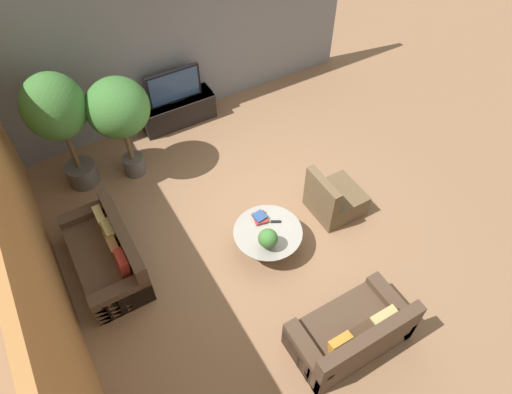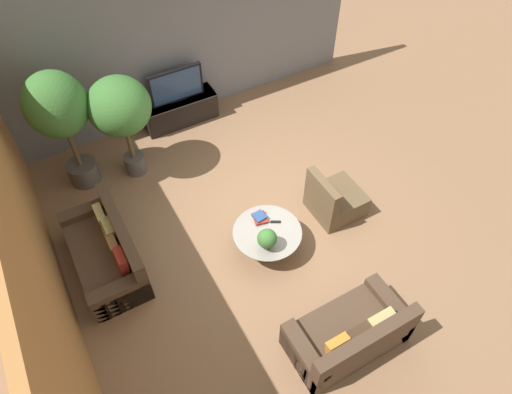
{
  "view_description": "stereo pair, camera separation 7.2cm",
  "coord_description": "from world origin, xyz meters",
  "px_view_note": "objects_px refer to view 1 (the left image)",
  "views": [
    {
      "loc": [
        -2.48,
        -4.02,
        5.99
      ],
      "look_at": [
        -0.13,
        0.02,
        0.55
      ],
      "focal_mm": 32.0,
      "sensor_mm": 36.0,
      "label": 1
    },
    {
      "loc": [
        -2.41,
        -4.05,
        5.99
      ],
      "look_at": [
        -0.13,
        0.02,
        0.55
      ],
      "focal_mm": 32.0,
      "sensor_mm": 36.0,
      "label": 2
    }
  ],
  "objects_px": {
    "couch_by_wall": "(108,255)",
    "couch_near_entry": "(351,333)",
    "potted_palm_tall": "(57,114)",
    "potted_palm_corner": "(119,111)",
    "television": "(174,86)",
    "coffee_table": "(268,236)",
    "media_console": "(178,111)",
    "armchair_wicker": "(334,199)",
    "potted_plant_tabletop": "(268,239)"
  },
  "relations": [
    {
      "from": "potted_palm_corner",
      "to": "potted_plant_tabletop",
      "type": "bearing_deg",
      "value": -69.41
    },
    {
      "from": "television",
      "to": "armchair_wicker",
      "type": "bearing_deg",
      "value": -69.17
    },
    {
      "from": "media_console",
      "to": "couch_near_entry",
      "type": "height_order",
      "value": "couch_near_entry"
    },
    {
      "from": "media_console",
      "to": "couch_by_wall",
      "type": "xyz_separation_m",
      "value": [
        -2.28,
        -2.6,
        0.01
      ]
    },
    {
      "from": "media_console",
      "to": "potted_palm_tall",
      "type": "bearing_deg",
      "value": -162.8
    },
    {
      "from": "armchair_wicker",
      "to": "potted_palm_tall",
      "type": "relative_size",
      "value": 0.39
    },
    {
      "from": "armchair_wicker",
      "to": "potted_plant_tabletop",
      "type": "bearing_deg",
      "value": 102.81
    },
    {
      "from": "coffee_table",
      "to": "potted_palm_corner",
      "type": "bearing_deg",
      "value": 114.91
    },
    {
      "from": "couch_near_entry",
      "to": "potted_plant_tabletop",
      "type": "distance_m",
      "value": 1.71
    },
    {
      "from": "television",
      "to": "couch_near_entry",
      "type": "relative_size",
      "value": 0.68
    },
    {
      "from": "armchair_wicker",
      "to": "potted_plant_tabletop",
      "type": "height_order",
      "value": "armchair_wicker"
    },
    {
      "from": "television",
      "to": "potted_plant_tabletop",
      "type": "bearing_deg",
      "value": -92.84
    },
    {
      "from": "armchair_wicker",
      "to": "couch_near_entry",
      "type": "bearing_deg",
      "value": 149.07
    },
    {
      "from": "potted_palm_tall",
      "to": "potted_palm_corner",
      "type": "relative_size",
      "value": 1.13
    },
    {
      "from": "potted_plant_tabletop",
      "to": "media_console",
      "type": "bearing_deg",
      "value": 87.16
    },
    {
      "from": "couch_by_wall",
      "to": "potted_palm_corner",
      "type": "relative_size",
      "value": 0.91
    },
    {
      "from": "coffee_table",
      "to": "couch_near_entry",
      "type": "bearing_deg",
      "value": -85.85
    },
    {
      "from": "coffee_table",
      "to": "couch_by_wall",
      "type": "height_order",
      "value": "couch_by_wall"
    },
    {
      "from": "couch_near_entry",
      "to": "potted_palm_tall",
      "type": "height_order",
      "value": "potted_palm_tall"
    },
    {
      "from": "couch_by_wall",
      "to": "potted_palm_corner",
      "type": "height_order",
      "value": "potted_palm_corner"
    },
    {
      "from": "armchair_wicker",
      "to": "potted_palm_corner",
      "type": "relative_size",
      "value": 0.44
    },
    {
      "from": "coffee_table",
      "to": "media_console",
      "type": "bearing_deg",
      "value": 89.32
    },
    {
      "from": "armchair_wicker",
      "to": "potted_palm_tall",
      "type": "height_order",
      "value": "potted_palm_tall"
    },
    {
      "from": "television",
      "to": "coffee_table",
      "type": "bearing_deg",
      "value": -90.68
    },
    {
      "from": "couch_by_wall",
      "to": "couch_near_entry",
      "type": "height_order",
      "value": "same"
    },
    {
      "from": "potted_palm_corner",
      "to": "potted_plant_tabletop",
      "type": "distance_m",
      "value": 3.15
    },
    {
      "from": "media_console",
      "to": "couch_by_wall",
      "type": "bearing_deg",
      "value": -131.23
    },
    {
      "from": "couch_near_entry",
      "to": "media_console",
      "type": "bearing_deg",
      "value": -88.98
    },
    {
      "from": "armchair_wicker",
      "to": "potted_palm_corner",
      "type": "distance_m",
      "value": 3.75
    },
    {
      "from": "coffee_table",
      "to": "potted_palm_tall",
      "type": "relative_size",
      "value": 0.48
    },
    {
      "from": "armchair_wicker",
      "to": "potted_palm_tall",
      "type": "xyz_separation_m",
      "value": [
        -3.42,
        2.74,
        1.25
      ]
    },
    {
      "from": "couch_near_entry",
      "to": "potted_palm_tall",
      "type": "bearing_deg",
      "value": -64.89
    },
    {
      "from": "potted_palm_corner",
      "to": "potted_plant_tabletop",
      "type": "relative_size",
      "value": 5.49
    },
    {
      "from": "potted_palm_corner",
      "to": "potted_plant_tabletop",
      "type": "height_order",
      "value": "potted_palm_corner"
    },
    {
      "from": "media_console",
      "to": "armchair_wicker",
      "type": "relative_size",
      "value": 1.73
    },
    {
      "from": "potted_plant_tabletop",
      "to": "television",
      "type": "bearing_deg",
      "value": 87.16
    },
    {
      "from": "couch_near_entry",
      "to": "potted_palm_tall",
      "type": "xyz_separation_m",
      "value": [
        -2.22,
        4.74,
        1.23
      ]
    },
    {
      "from": "couch_near_entry",
      "to": "potted_palm_tall",
      "type": "relative_size",
      "value": 0.71
    },
    {
      "from": "media_console",
      "to": "potted_palm_corner",
      "type": "bearing_deg",
      "value": -144.81
    },
    {
      "from": "television",
      "to": "potted_palm_corner",
      "type": "distance_m",
      "value": 1.63
    },
    {
      "from": "armchair_wicker",
      "to": "media_console",
      "type": "bearing_deg",
      "value": 20.82
    },
    {
      "from": "television",
      "to": "coffee_table",
      "type": "relative_size",
      "value": 1.0
    },
    {
      "from": "coffee_table",
      "to": "armchair_wicker",
      "type": "bearing_deg",
      "value": 4.38
    },
    {
      "from": "potted_palm_tall",
      "to": "potted_palm_corner",
      "type": "distance_m",
      "value": 0.91
    },
    {
      "from": "media_console",
      "to": "potted_palm_corner",
      "type": "distance_m",
      "value": 1.9
    },
    {
      "from": "armchair_wicker",
      "to": "potted_palm_corner",
      "type": "xyz_separation_m",
      "value": [
        -2.55,
        2.51,
        1.12
      ]
    },
    {
      "from": "potted_palm_tall",
      "to": "coffee_table",
      "type": "bearing_deg",
      "value": -53.77
    },
    {
      "from": "couch_near_entry",
      "to": "armchair_wicker",
      "type": "height_order",
      "value": "armchair_wicker"
    },
    {
      "from": "television",
      "to": "couch_near_entry",
      "type": "height_order",
      "value": "television"
    },
    {
      "from": "armchair_wicker",
      "to": "potted_palm_tall",
      "type": "distance_m",
      "value": 4.56
    }
  ]
}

